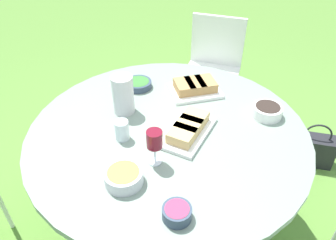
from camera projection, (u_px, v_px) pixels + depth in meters
name	position (u px, v px, depth m)	size (l,w,h in m)	color
ground_plane	(168.00, 219.00, 2.14)	(40.00, 40.00, 0.00)	#5B8C38
dining_table	(168.00, 142.00, 1.73)	(1.44, 1.44, 0.76)	#4C4C51
chair_near_right	(213.00, 63.00, 2.74)	(0.47, 0.45, 0.89)	white
water_pitcher	(123.00, 94.00, 1.74)	(0.12, 0.12, 0.22)	silver
wine_glass	(154.00, 140.00, 1.41)	(0.07, 0.07, 0.18)	silver
platter_bread_main	(195.00, 87.00, 1.94)	(0.36, 0.34, 0.07)	white
platter_charcuterie	(188.00, 129.00, 1.63)	(0.26, 0.37, 0.07)	white
bowl_fries	(124.00, 176.00, 1.38)	(0.17, 0.17, 0.06)	silver
bowl_salad	(138.00, 84.00, 1.99)	(0.16, 0.16, 0.04)	#334256
bowl_olives	(267.00, 110.00, 1.75)	(0.16, 0.16, 0.06)	white
bowl_dip_red	(177.00, 212.00, 1.24)	(0.12, 0.12, 0.05)	#334256
cup_water_near	(122.00, 130.00, 1.59)	(0.07, 0.07, 0.10)	silver
handbag	(313.00, 149.00, 2.48)	(0.30, 0.14, 0.37)	#232328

